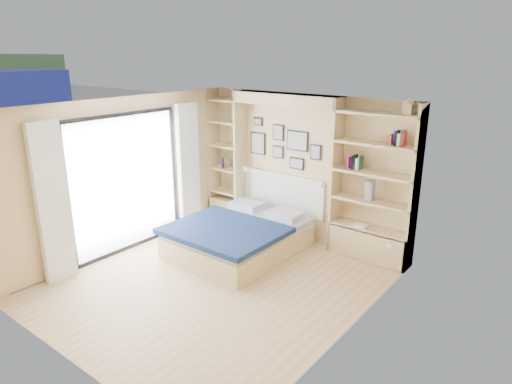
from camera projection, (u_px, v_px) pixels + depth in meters
The scene contains 8 objects.
ground at pixel (218, 282), 6.53m from camera, with size 4.50×4.50×0.00m, color tan.
room_shell at pixel (261, 182), 7.58m from camera, with size 4.50×4.50×4.50m.
bed at pixel (240, 235), 7.48m from camera, with size 1.74×2.30×1.07m.
photo_gallery at pixel (283, 144), 7.99m from camera, with size 1.48×0.02×0.82m.
reading_lamps at pixel (282, 176), 7.88m from camera, with size 1.92×0.12×0.15m.
shelf_decor at pixel (361, 153), 6.93m from camera, with size 3.56×0.23×2.03m.
deck at pixel (78, 225), 8.64m from camera, with size 3.20×4.00×0.05m, color #685C4D.
deck_chair at pixel (94, 203), 8.77m from camera, with size 0.52×0.79×0.75m.
Camera 1 is at (4.02, -4.28, 3.20)m, focal length 32.00 mm.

